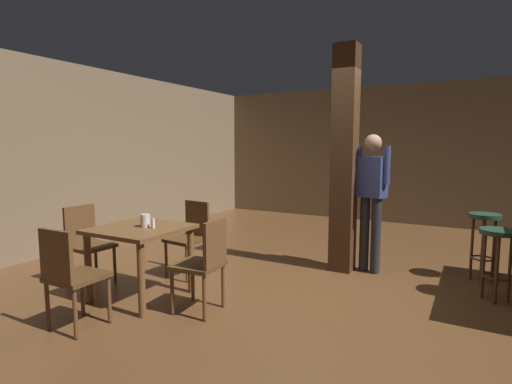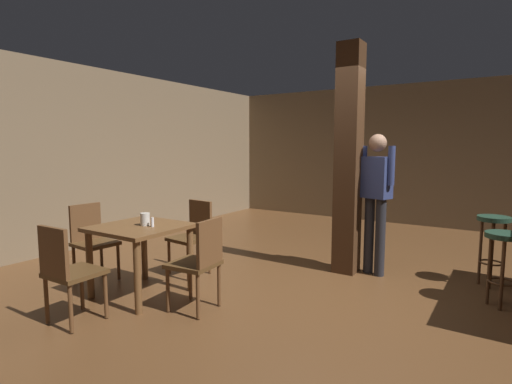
% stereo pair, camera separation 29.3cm
% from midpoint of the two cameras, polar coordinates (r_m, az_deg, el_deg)
% --- Properties ---
extents(ground_plane, '(10.80, 10.80, 0.00)m').
position_cam_midpoint_polar(ground_plane, '(4.53, 11.69, -13.94)').
color(ground_plane, brown).
extents(wall_back, '(8.00, 0.10, 2.80)m').
position_cam_midpoint_polar(wall_back, '(8.61, 22.82, 4.90)').
color(wall_back, '#756047').
rests_on(wall_back, ground_plane).
extents(wall_left, '(0.10, 9.00, 2.80)m').
position_cam_midpoint_polar(wall_left, '(6.79, -21.45, 4.64)').
color(wall_left, '#756047').
rests_on(wall_left, ground_plane).
extents(pillar, '(0.28, 0.28, 2.80)m').
position_cam_midpoint_polar(pillar, '(5.06, 14.70, 4.36)').
color(pillar, '#422816').
rests_on(pillar, ground_plane).
extents(dining_table, '(0.87, 0.87, 0.75)m').
position_cam_midpoint_polar(dining_table, '(4.36, -14.33, -6.45)').
color(dining_table, brown).
rests_on(dining_table, ground_plane).
extents(chair_south, '(0.43, 0.43, 0.89)m').
position_cam_midpoint_polar(chair_south, '(3.86, -23.42, -10.10)').
color(chair_south, '#4C3319').
rests_on(chair_south, ground_plane).
extents(chair_west, '(0.45, 0.45, 0.89)m').
position_cam_midpoint_polar(chair_west, '(5.02, -20.89, -6.18)').
color(chair_west, '#4C3319').
rests_on(chair_west, ground_plane).
extents(chair_east, '(0.45, 0.45, 0.89)m').
position_cam_midpoint_polar(chair_east, '(3.86, -5.85, -9.58)').
color(chair_east, '#4C3319').
rests_on(chair_east, ground_plane).
extents(chair_north, '(0.46, 0.46, 0.89)m').
position_cam_midpoint_polar(chair_north, '(5.00, -7.22, -5.83)').
color(chair_north, '#4C3319').
rests_on(chair_north, ground_plane).
extents(napkin_cup, '(0.10, 0.10, 0.13)m').
position_cam_midpoint_polar(napkin_cup, '(4.30, -13.69, -3.82)').
color(napkin_cup, beige).
rests_on(napkin_cup, dining_table).
extents(salt_shaker, '(0.03, 0.03, 0.10)m').
position_cam_midpoint_polar(salt_shaker, '(4.22, -12.68, -4.23)').
color(salt_shaker, silver).
rests_on(salt_shaker, dining_table).
extents(standing_person, '(0.47, 0.30, 1.72)m').
position_cam_midpoint_polar(standing_person, '(5.09, 18.36, -0.24)').
color(standing_person, navy).
rests_on(standing_person, ground_plane).
extents(bar_stool_near, '(0.36, 0.36, 0.74)m').
position_cam_midpoint_polar(bar_stool_near, '(4.69, 33.49, -7.08)').
color(bar_stool_near, '#1E3828').
rests_on(bar_stool_near, ground_plane).
extents(bar_stool_mid, '(0.34, 0.34, 0.80)m').
position_cam_midpoint_polar(bar_stool_mid, '(5.28, 32.15, -5.17)').
color(bar_stool_mid, '#1E3828').
rests_on(bar_stool_mid, ground_plane).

